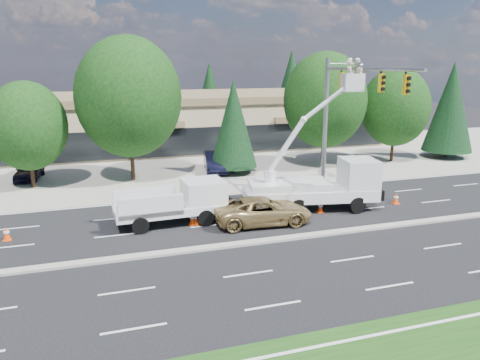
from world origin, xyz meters
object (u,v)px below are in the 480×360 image
object	(u,v)px
utility_pickup	(178,206)
bucket_truck	(322,179)
signal_mast	(342,104)
minivan	(263,211)

from	to	relation	value
utility_pickup	bucket_truck	bearing A→B (deg)	-3.61
bucket_truck	signal_mast	bearing A→B (deg)	57.68
signal_mast	utility_pickup	distance (m)	12.97
signal_mast	utility_pickup	xyz separation A→B (m)	(-11.58, -2.82, -5.10)
signal_mast	minivan	xyz separation A→B (m)	(-7.18, -4.43, -5.31)
signal_mast	utility_pickup	size ratio (longest dim) A/B	1.66
bucket_truck	utility_pickup	bearing A→B (deg)	-169.93
bucket_truck	minivan	distance (m)	4.73
signal_mast	minivan	distance (m)	9.97
utility_pickup	bucket_truck	xyz separation A→B (m)	(8.75, -0.16, 0.92)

